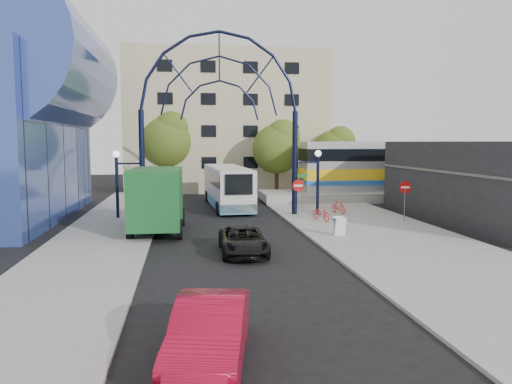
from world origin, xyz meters
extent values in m
plane|color=black|center=(0.00, 0.00, 0.00)|extent=(120.00, 120.00, 0.00)
cube|color=gray|center=(8.00, 4.00, 0.06)|extent=(8.00, 56.00, 0.12)
cube|color=gray|center=(-6.50, 6.00, 0.06)|extent=(5.00, 50.00, 0.12)
cylinder|color=black|center=(-5.00, 14.00, 3.50)|extent=(0.36, 0.36, 7.00)
cylinder|color=black|center=(5.00, 14.00, 3.50)|extent=(0.36, 0.36, 7.00)
cylinder|color=black|center=(-6.60, 14.00, 2.00)|extent=(0.20, 0.20, 4.00)
cylinder|color=black|center=(6.60, 14.00, 2.00)|extent=(0.20, 0.20, 4.00)
sphere|color=white|center=(-6.60, 14.00, 4.20)|extent=(0.44, 0.44, 0.44)
sphere|color=white|center=(6.60, 14.00, 4.20)|extent=(0.44, 0.44, 0.44)
cylinder|color=slate|center=(4.80, 12.00, 1.22)|extent=(0.06, 0.06, 2.20)
cylinder|color=red|center=(4.80, 12.00, 2.22)|extent=(0.80, 0.04, 0.80)
cube|color=white|center=(4.80, 11.97, 2.22)|extent=(0.55, 0.02, 0.12)
cylinder|color=slate|center=(11.00, 10.00, 1.22)|extent=(0.06, 0.06, 2.20)
cylinder|color=red|center=(11.00, 10.00, 2.22)|extent=(0.76, 0.04, 0.76)
cube|color=white|center=(11.00, 9.97, 2.22)|extent=(0.55, 0.02, 0.12)
cylinder|color=slate|center=(5.20, 12.60, 1.52)|extent=(0.05, 0.05, 2.80)
cube|color=#146626|center=(5.20, 12.60, 2.82)|extent=(0.70, 0.03, 0.18)
cube|color=#146626|center=(5.20, 12.60, 2.57)|extent=(0.03, 0.70, 0.18)
cube|color=white|center=(5.60, 5.80, 0.62)|extent=(0.55, 0.26, 0.99)
cube|color=white|center=(5.60, 6.15, 0.62)|extent=(0.55, 0.26, 0.99)
cube|color=#1E59A5|center=(5.60, 5.98, 0.95)|extent=(0.55, 0.42, 0.14)
cylinder|color=#344DA0|center=(-12.00, 15.00, 10.00)|extent=(9.00, 16.00, 9.00)
cube|color=black|center=(16.00, 10.00, 2.50)|extent=(6.00, 16.00, 5.00)
cube|color=#C6B989|center=(2.00, 35.00, 7.00)|extent=(20.00, 12.00, 14.00)
cube|color=gray|center=(20.00, 22.00, 0.40)|extent=(32.00, 5.00, 0.80)
cube|color=#B7B7BC|center=(20.00, 22.00, 2.90)|extent=(25.00, 3.00, 4.20)
cube|color=gold|center=(20.00, 22.00, 2.30)|extent=(25.10, 3.05, 0.90)
cube|color=black|center=(20.00, 22.00, 3.90)|extent=(25.05, 3.05, 1.00)
cube|color=#1E59A5|center=(20.00, 22.00, 1.60)|extent=(25.10, 3.05, 0.35)
cylinder|color=#382314|center=(6.00, 26.00, 1.26)|extent=(0.36, 0.36, 2.52)
sphere|color=#3E5416|center=(6.00, 26.00, 4.34)|extent=(4.48, 4.48, 4.48)
sphere|color=#3E5416|center=(6.50, 25.70, 5.46)|extent=(3.08, 3.08, 3.08)
cylinder|color=#382314|center=(-4.00, 30.00, 1.44)|extent=(0.36, 0.36, 2.88)
sphere|color=#3E5416|center=(-4.00, 30.00, 4.96)|extent=(5.12, 5.12, 5.12)
sphere|color=#3E5416|center=(-3.50, 29.70, 6.24)|extent=(3.52, 3.52, 3.52)
cylinder|color=#382314|center=(12.00, 28.00, 1.17)|extent=(0.36, 0.36, 2.34)
sphere|color=#3E5416|center=(12.00, 28.00, 4.03)|extent=(4.16, 4.16, 4.16)
sphere|color=#3E5416|center=(12.50, 27.70, 5.07)|extent=(2.86, 2.86, 2.86)
cube|color=silver|center=(0.91, 19.23, 1.68)|extent=(3.03, 11.17, 2.79)
cube|color=#5295B7|center=(0.91, 19.23, 0.53)|extent=(3.06, 11.17, 0.67)
cube|color=black|center=(0.91, 19.23, 2.26)|extent=(3.06, 10.95, 0.87)
cube|color=black|center=(1.20, 13.64, 2.21)|extent=(1.82, 0.23, 1.35)
cube|color=black|center=(0.62, 24.70, 1.54)|extent=(2.31, 0.29, 1.54)
cylinder|color=black|center=(-0.47, 22.59, 0.46)|extent=(0.32, 0.94, 0.92)
cylinder|color=black|center=(1.92, 22.71, 0.46)|extent=(0.32, 0.94, 0.92)
cylinder|color=black|center=(-0.07, 15.08, 0.46)|extent=(0.32, 0.94, 0.92)
cylinder|color=black|center=(2.32, 15.21, 0.46)|extent=(0.32, 0.94, 0.92)
cube|color=black|center=(-3.73, 11.37, 1.19)|extent=(2.56, 2.67, 2.38)
cube|color=black|center=(-3.69, 12.67, 1.68)|extent=(2.17, 0.17, 1.08)
cube|color=#175825|center=(-3.82, 8.12, 2.06)|extent=(2.73, 5.05, 3.03)
cylinder|color=black|center=(-4.98, 11.08, 0.52)|extent=(0.31, 1.05, 1.04)
cylinder|color=black|center=(-2.49, 11.01, 0.52)|extent=(0.31, 1.05, 1.04)
cylinder|color=black|center=(-5.10, 6.85, 0.52)|extent=(0.31, 1.05, 1.04)
cylinder|color=black|center=(-2.61, 6.79, 0.52)|extent=(0.31, 1.05, 1.04)
imported|color=black|center=(0.23, 3.00, 0.61)|extent=(2.07, 4.39, 1.21)
imported|color=maroon|center=(-1.80, -7.87, 0.74)|extent=(2.32, 4.68, 1.48)
imported|color=red|center=(6.05, 11.09, 0.58)|extent=(1.15, 1.86, 0.92)
imported|color=#ED3C2F|center=(8.08, 14.00, 0.57)|extent=(0.95, 1.55, 0.90)
camera|label=1|loc=(-2.30, -18.67, 4.97)|focal=35.00mm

